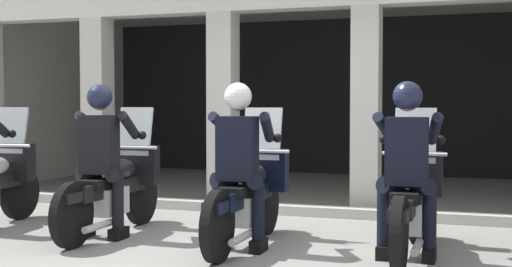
# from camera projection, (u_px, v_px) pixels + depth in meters

# --- Properties ---
(ground_plane) EXTENTS (80.00, 80.00, 0.00)m
(ground_plane) POSITION_uv_depth(u_px,v_px,m) (322.00, 201.00, 9.83)
(ground_plane) COLOR gray
(station_building) EXTENTS (10.87, 5.34, 3.22)m
(station_building) POSITION_uv_depth(u_px,v_px,m) (335.00, 63.00, 11.59)
(station_building) COLOR black
(station_building) RESTS_ON ground
(kerb_strip) EXTENTS (10.37, 0.24, 0.12)m
(kerb_strip) POSITION_uv_depth(u_px,v_px,m) (281.00, 209.00, 8.67)
(kerb_strip) COLOR #B7B5AD
(kerb_strip) RESTS_ON ground
(motorcycle_left) EXTENTS (0.62, 2.04, 1.35)m
(motorcycle_left) POSITION_uv_depth(u_px,v_px,m) (116.00, 187.00, 7.36)
(motorcycle_left) COLOR black
(motorcycle_left) RESTS_ON ground
(police_officer_left) EXTENTS (0.63, 0.61, 1.58)m
(police_officer_left) POSITION_uv_depth(u_px,v_px,m) (101.00, 147.00, 7.07)
(police_officer_left) COLOR black
(police_officer_left) RESTS_ON ground
(motorcycle_center) EXTENTS (0.62, 2.04, 1.35)m
(motorcycle_center) POSITION_uv_depth(u_px,v_px,m) (249.00, 194.00, 6.76)
(motorcycle_center) COLOR black
(motorcycle_center) RESTS_ON ground
(police_officer_center) EXTENTS (0.63, 0.61, 1.58)m
(police_officer_center) POSITION_uv_depth(u_px,v_px,m) (239.00, 151.00, 6.47)
(police_officer_center) COLOR black
(police_officer_center) RESTS_ON ground
(motorcycle_right) EXTENTS (0.62, 2.04, 1.35)m
(motorcycle_right) POSITION_uv_depth(u_px,v_px,m) (410.00, 200.00, 6.37)
(motorcycle_right) COLOR black
(motorcycle_right) RESTS_ON ground
(police_officer_right) EXTENTS (0.63, 0.61, 1.58)m
(police_officer_right) POSITION_uv_depth(u_px,v_px,m) (407.00, 155.00, 6.08)
(police_officer_right) COLOR black
(police_officer_right) RESTS_ON ground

